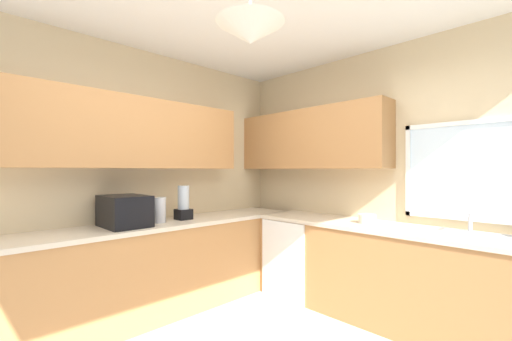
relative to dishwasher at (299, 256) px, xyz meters
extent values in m
cube|color=beige|center=(0.86, 0.37, 0.93)|extent=(3.79, 0.06, 2.72)
cube|color=beige|center=(-1.00, -1.59, 0.93)|extent=(0.06, 3.97, 2.72)
cube|color=silver|center=(1.67, 0.34, 1.00)|extent=(1.06, 0.02, 0.80)
cube|color=white|center=(1.67, 0.33, 1.42)|extent=(1.14, 0.04, 0.04)
cube|color=white|center=(1.67, 0.33, 0.58)|extent=(1.14, 0.04, 0.04)
cube|color=white|center=(1.12, 0.33, 1.00)|extent=(0.04, 0.04, 0.88)
cube|color=#AD7542|center=(-0.81, -1.79, 1.37)|extent=(0.32, 2.70, 0.70)
cube|color=#AD7542|center=(0.01, 0.18, 1.37)|extent=(1.96, 0.32, 0.70)
cone|color=silver|center=(0.86, -1.59, 1.87)|extent=(0.44, 0.44, 0.14)
cube|color=#AD7542|center=(-0.66, -1.59, 0.00)|extent=(0.62, 3.55, 0.87)
cube|color=beige|center=(-0.66, -1.59, 0.46)|extent=(0.65, 3.58, 0.04)
cube|color=#AD7542|center=(1.07, 0.03, 0.00)|extent=(2.85, 0.62, 0.87)
cube|color=beige|center=(1.07, 0.03, 0.46)|extent=(2.88, 0.65, 0.04)
cube|color=white|center=(0.00, 0.00, 0.00)|extent=(0.60, 0.60, 0.86)
cube|color=black|center=(-0.66, -1.77, 0.62)|extent=(0.48, 0.36, 0.29)
cylinder|color=#B7B7BC|center=(-0.64, -1.42, 0.60)|extent=(0.13, 0.13, 0.25)
cube|color=#9EA0A5|center=(1.67, 0.03, 0.48)|extent=(0.58, 0.40, 0.02)
cylinder|color=#B7B7BC|center=(1.67, 0.19, 0.57)|extent=(0.03, 0.03, 0.18)
cylinder|color=#B7B7BC|center=(1.67, 0.09, 0.65)|extent=(0.02, 0.20, 0.02)
cylinder|color=beige|center=(0.83, 0.03, 0.52)|extent=(0.17, 0.17, 0.09)
cube|color=black|center=(-0.66, -1.14, 0.53)|extent=(0.15, 0.15, 0.11)
cylinder|color=#B2BCC6|center=(-0.66, -1.14, 0.71)|extent=(0.12, 0.12, 0.25)
camera|label=1|loc=(2.35, -2.98, 1.00)|focal=22.63mm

